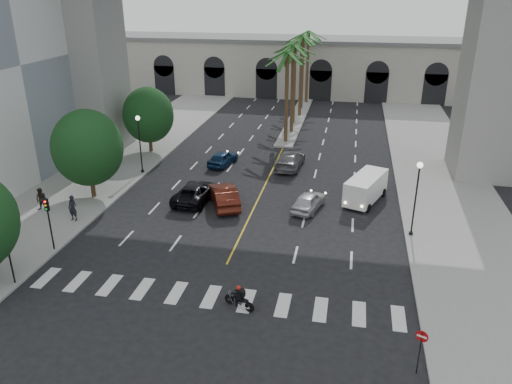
% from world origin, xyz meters
% --- Properties ---
extents(ground, '(140.00, 140.00, 0.00)m').
position_xyz_m(ground, '(0.00, 0.00, 0.00)').
color(ground, black).
rests_on(ground, ground).
extents(sidewalk_left, '(8.00, 100.00, 0.15)m').
position_xyz_m(sidewalk_left, '(-15.00, 15.00, 0.07)').
color(sidewalk_left, gray).
rests_on(sidewalk_left, ground).
extents(sidewalk_right, '(8.00, 100.00, 0.15)m').
position_xyz_m(sidewalk_right, '(15.00, 15.00, 0.07)').
color(sidewalk_right, gray).
rests_on(sidewalk_right, ground).
extents(median, '(2.00, 24.00, 0.20)m').
position_xyz_m(median, '(0.00, 38.00, 0.10)').
color(median, gray).
rests_on(median, ground).
extents(pier_building, '(71.00, 10.50, 8.50)m').
position_xyz_m(pier_building, '(0.00, 55.00, 4.27)').
color(pier_building, '#BCB5A9').
rests_on(pier_building, ground).
extents(palm_a, '(3.20, 3.20, 10.30)m').
position_xyz_m(palm_a, '(0.00, 28.00, 9.10)').
color(palm_a, '#47331E').
rests_on(palm_a, ground).
extents(palm_b, '(3.20, 3.20, 10.60)m').
position_xyz_m(palm_b, '(0.10, 32.00, 9.37)').
color(palm_b, '#47331E').
rests_on(palm_b, ground).
extents(palm_c, '(3.20, 3.20, 10.10)m').
position_xyz_m(palm_c, '(-0.20, 36.00, 8.91)').
color(palm_c, '#47331E').
rests_on(palm_c, ground).
extents(palm_d, '(3.20, 3.20, 10.90)m').
position_xyz_m(palm_d, '(0.15, 40.00, 9.65)').
color(palm_d, '#47331E').
rests_on(palm_d, ground).
extents(palm_e, '(3.20, 3.20, 10.40)m').
position_xyz_m(palm_e, '(-0.10, 44.00, 9.19)').
color(palm_e, '#47331E').
rests_on(palm_e, ground).
extents(palm_f, '(3.20, 3.20, 10.70)m').
position_xyz_m(palm_f, '(0.20, 48.00, 9.46)').
color(palm_f, '#47331E').
rests_on(palm_f, ground).
extents(street_tree_mid, '(5.44, 5.44, 7.21)m').
position_xyz_m(street_tree_mid, '(-13.00, 10.00, 4.21)').
color(street_tree_mid, '#382616').
rests_on(street_tree_mid, ground).
extents(street_tree_far, '(5.04, 5.04, 6.68)m').
position_xyz_m(street_tree_far, '(-13.00, 22.00, 3.90)').
color(street_tree_far, '#382616').
rests_on(street_tree_far, ground).
extents(lamp_post_left_far, '(0.40, 0.40, 5.35)m').
position_xyz_m(lamp_post_left_far, '(-11.40, 16.00, 3.22)').
color(lamp_post_left_far, black).
rests_on(lamp_post_left_far, ground).
extents(lamp_post_right, '(0.40, 0.40, 5.35)m').
position_xyz_m(lamp_post_right, '(11.40, 8.00, 3.22)').
color(lamp_post_right, black).
rests_on(lamp_post_right, ground).
extents(traffic_signal_near, '(0.25, 0.18, 3.65)m').
position_xyz_m(traffic_signal_near, '(-11.30, -2.50, 2.51)').
color(traffic_signal_near, black).
rests_on(traffic_signal_near, ground).
extents(traffic_signal_far, '(0.25, 0.18, 3.65)m').
position_xyz_m(traffic_signal_far, '(-11.30, 1.50, 2.51)').
color(traffic_signal_far, black).
rests_on(traffic_signal_far, ground).
extents(motorcycle_rider, '(1.76, 0.83, 1.35)m').
position_xyz_m(motorcycle_rider, '(1.80, -2.18, 0.61)').
color(motorcycle_rider, black).
rests_on(motorcycle_rider, ground).
extents(car_a, '(2.66, 4.40, 1.40)m').
position_xyz_m(car_a, '(4.12, 11.07, 0.70)').
color(car_a, '#B3B1B7').
rests_on(car_a, ground).
extents(car_b, '(3.69, 5.33, 1.66)m').
position_xyz_m(car_b, '(-2.36, 10.53, 0.83)').
color(car_b, '#4B180F').
rests_on(car_b, ground).
extents(car_c, '(2.71, 5.39, 1.46)m').
position_xyz_m(car_c, '(-4.83, 11.00, 0.73)').
color(car_c, black).
rests_on(car_c, ground).
extents(car_d, '(2.55, 5.49, 1.55)m').
position_xyz_m(car_d, '(1.50, 20.22, 0.78)').
color(car_d, slate).
rests_on(car_d, ground).
extents(car_e, '(2.44, 4.29, 1.38)m').
position_xyz_m(car_e, '(-4.84, 19.66, 0.69)').
color(car_e, '#10294B').
rests_on(car_e, ground).
extents(cargo_van, '(3.51, 5.38, 2.15)m').
position_xyz_m(cargo_van, '(8.34, 13.42, 1.20)').
color(cargo_van, silver).
rests_on(cargo_van, ground).
extents(pedestrian_a, '(0.75, 0.55, 1.90)m').
position_xyz_m(pedestrian_a, '(-12.24, 5.65, 1.10)').
color(pedestrian_a, black).
rests_on(pedestrian_a, sidewalk_left).
extents(pedestrian_b, '(0.88, 0.69, 1.76)m').
position_xyz_m(pedestrian_b, '(-15.45, 6.77, 1.03)').
color(pedestrian_b, black).
rests_on(pedestrian_b, sidewalk_left).
extents(do_not_enter_sign, '(0.52, 0.25, 2.28)m').
position_xyz_m(do_not_enter_sign, '(10.50, -5.38, 1.65)').
color(do_not_enter_sign, black).
rests_on(do_not_enter_sign, ground).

